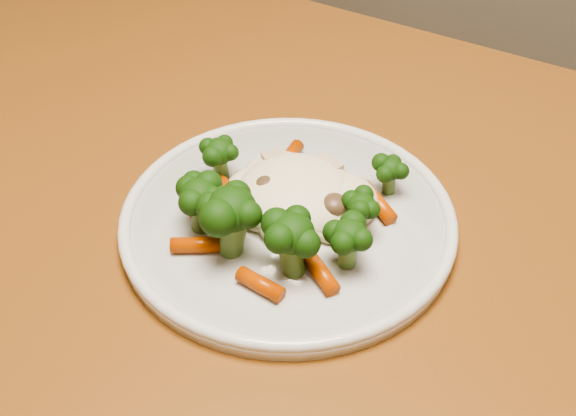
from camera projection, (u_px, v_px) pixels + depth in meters
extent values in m
cube|color=brown|center=(363.00, 371.00, 0.49)|extent=(1.37, 0.96, 0.04)
cube|color=brown|center=(130.00, 192.00, 1.22)|extent=(0.06, 0.06, 0.71)
cylinder|color=silver|center=(288.00, 221.00, 0.57)|extent=(0.26, 0.26, 0.01)
ellipsoid|color=#FCEFC9|center=(297.00, 184.00, 0.56)|extent=(0.11, 0.10, 0.04)
ellipsoid|color=black|center=(205.00, 202.00, 0.55)|extent=(0.04, 0.04, 0.04)
ellipsoid|color=black|center=(232.00, 225.00, 0.52)|extent=(0.06, 0.06, 0.05)
ellipsoid|color=black|center=(291.00, 247.00, 0.51)|extent=(0.05, 0.05, 0.05)
ellipsoid|color=black|center=(348.00, 246.00, 0.51)|extent=(0.04, 0.04, 0.04)
ellipsoid|color=black|center=(360.00, 215.00, 0.54)|extent=(0.04, 0.04, 0.03)
ellipsoid|color=black|center=(390.00, 177.00, 0.58)|extent=(0.03, 0.03, 0.03)
ellipsoid|color=black|center=(220.00, 161.00, 0.59)|extent=(0.04, 0.04, 0.04)
ellipsoid|color=black|center=(201.00, 207.00, 0.54)|extent=(0.05, 0.05, 0.04)
cylinder|color=#CB4904|center=(285.00, 163.00, 0.61)|extent=(0.02, 0.06, 0.01)
cylinder|color=#CB4904|center=(332.00, 184.00, 0.58)|extent=(0.04, 0.03, 0.01)
cylinder|color=#CB4904|center=(377.00, 202.00, 0.57)|extent=(0.04, 0.04, 0.01)
cylinder|color=#CB4904|center=(210.00, 198.00, 0.57)|extent=(0.01, 0.05, 0.01)
cylinder|color=#CB4904|center=(202.00, 245.00, 0.53)|extent=(0.05, 0.03, 0.01)
cylinder|color=#CB4904|center=(260.00, 284.00, 0.50)|extent=(0.04, 0.02, 0.01)
cylinder|color=#CB4904|center=(321.00, 273.00, 0.51)|extent=(0.04, 0.03, 0.01)
ellipsoid|color=brown|center=(306.00, 192.00, 0.56)|extent=(0.02, 0.02, 0.02)
ellipsoid|color=brown|center=(334.00, 205.00, 0.54)|extent=(0.02, 0.02, 0.02)
ellipsoid|color=brown|center=(268.00, 187.00, 0.56)|extent=(0.02, 0.02, 0.02)
cube|color=#D0B38B|center=(305.00, 170.00, 0.58)|extent=(0.02, 0.02, 0.01)
cube|color=#D0B38B|center=(327.00, 168.00, 0.58)|extent=(0.03, 0.02, 0.01)
cube|color=#D0B38B|center=(273.00, 158.00, 0.59)|extent=(0.02, 0.02, 0.01)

